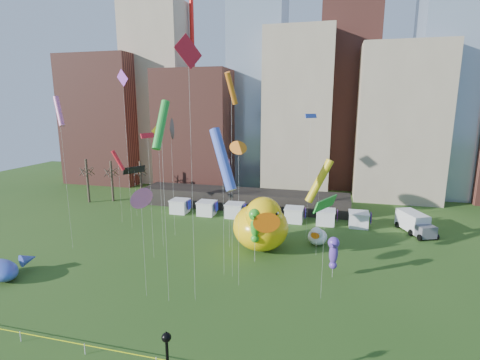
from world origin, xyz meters
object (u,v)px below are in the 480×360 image
(box_truck, at_px, (414,223))
(whale_inflatable, at_px, (3,269))
(big_duck, at_px, (261,224))
(seahorse_green, at_px, (255,223))
(seahorse_purple, at_px, (334,250))
(small_duck, at_px, (317,236))

(box_truck, bearing_deg, whale_inflatable, -171.98)
(big_duck, relative_size, box_truck, 1.50)
(seahorse_green, bearing_deg, whale_inflatable, -151.16)
(seahorse_purple, bearing_deg, whale_inflatable, -148.86)
(seahorse_green, relative_size, seahorse_purple, 1.42)
(big_duck, distance_m, seahorse_purple, 10.77)
(big_duck, bearing_deg, small_duck, 8.01)
(big_duck, bearing_deg, whale_inflatable, -169.04)
(small_duck, height_order, seahorse_purple, seahorse_purple)
(small_duck, bearing_deg, box_truck, 40.31)
(whale_inflatable, relative_size, box_truck, 0.91)
(small_duck, bearing_deg, whale_inflatable, -142.63)
(seahorse_green, bearing_deg, small_duck, 51.59)
(big_duck, relative_size, seahorse_purple, 2.30)
(small_duck, relative_size, seahorse_purple, 0.79)
(big_duck, xyz_separation_m, whale_inflatable, (-25.82, -14.84, -2.44))
(big_duck, height_order, seahorse_green, big_duck)
(small_duck, distance_m, seahorse_green, 10.86)
(big_duck, relative_size, whale_inflatable, 1.65)
(seahorse_green, bearing_deg, big_duck, 95.02)
(seahorse_purple, bearing_deg, big_duck, 164.67)
(box_truck, bearing_deg, seahorse_green, -164.62)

